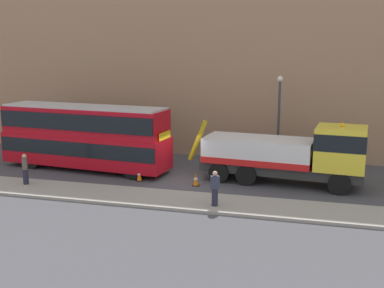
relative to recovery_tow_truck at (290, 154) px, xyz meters
The scene contains 10 objects.
ground_plane 6.34m from the recovery_tow_truck, behind, with size 120.00×120.00×0.00m, color #424247.
near_kerb 7.84m from the recovery_tow_truck, 142.45° to the right, with size 60.00×2.80×0.15m, color gray.
building_facade 10.80m from the recovery_tow_truck, 133.86° to the left, with size 60.00×1.50×16.00m.
recovery_tow_truck is the anchor object (origin of this frame).
double_decker_bus 12.67m from the recovery_tow_truck, behind, with size 11.20×3.65×4.06m.
pedestrian_onlooker 14.73m from the recovery_tow_truck, 162.93° to the right, with size 0.42×0.48×1.71m.
pedestrian_bystander 6.13m from the recovery_tow_truck, 121.25° to the right, with size 0.48×0.42×1.71m.
traffic_cone_near_bus 8.66m from the recovery_tow_truck, 169.32° to the right, with size 0.36×0.36×0.72m.
traffic_cone_midway 5.46m from the recovery_tow_truck, 160.98° to the right, with size 0.36×0.36×0.72m.
street_lamp 4.57m from the recovery_tow_truck, 103.41° to the left, with size 0.36×0.36×5.83m.
Camera 1 is at (7.39, -25.80, 7.55)m, focal length 44.04 mm.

